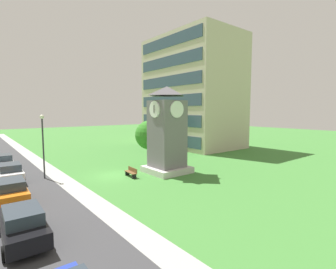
{
  "coord_description": "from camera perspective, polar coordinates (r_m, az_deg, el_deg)",
  "views": [
    {
      "loc": [
        22.17,
        -10.97,
        6.34
      ],
      "look_at": [
        1.09,
        5.85,
        3.79
      ],
      "focal_mm": 26.74,
      "sensor_mm": 36.0,
      "label": 1
    }
  ],
  "objects": [
    {
      "name": "street_asphalt",
      "position": [
        23.16,
        -32.4,
        -11.34
      ],
      "size": [
        120.0,
        7.2,
        0.01
      ],
      "primitive_type": "cube",
      "color": "#38383A",
      "rests_on": "ground"
    },
    {
      "name": "kerb_strip",
      "position": [
        23.97,
        -21.72,
        -10.33
      ],
      "size": [
        120.0,
        1.6,
        0.01
      ],
      "primitive_type": "cube",
      "color": "#9E9E99",
      "rests_on": "ground"
    },
    {
      "name": "office_building",
      "position": [
        45.62,
        5.62,
        9.47
      ],
      "size": [
        16.44,
        11.09,
        19.2
      ],
      "color": "beige",
      "rests_on": "ground"
    },
    {
      "name": "clock_tower",
      "position": [
        25.6,
        -0.23,
        -0.11
      ],
      "size": [
        4.02,
        4.02,
        8.82
      ],
      "color": "slate",
      "rests_on": "ground"
    },
    {
      "name": "ground_plane",
      "position": [
        25.54,
        -12.03,
        -9.1
      ],
      "size": [
        160.0,
        160.0,
        0.0
      ],
      "primitive_type": "plane",
      "color": "#3D7A33"
    },
    {
      "name": "parked_car_black",
      "position": [
        14.72,
        -30.23,
        -17.21
      ],
      "size": [
        4.76,
        2.05,
        1.69
      ],
      "color": "black",
      "rests_on": "ground"
    },
    {
      "name": "parked_car_white",
      "position": [
        26.6,
        -32.34,
        -7.34
      ],
      "size": [
        4.48,
        2.08,
        1.69
      ],
      "color": "silver",
      "rests_on": "ground"
    },
    {
      "name": "tree_near_tower",
      "position": [
        39.31,
        -1.61,
        2.01
      ],
      "size": [
        4.1,
        4.1,
        6.08
      ],
      "color": "#513823",
      "rests_on": "ground"
    },
    {
      "name": "park_bench",
      "position": [
        24.63,
        -8.38,
        -8.47
      ],
      "size": [
        1.83,
        0.6,
        0.88
      ],
      "color": "brown",
      "rests_on": "ground"
    },
    {
      "name": "parked_car_silver",
      "position": [
        32.37,
        -33.52,
        -5.25
      ],
      "size": [
        4.39,
        2.11,
        1.69
      ],
      "color": "silver",
      "rests_on": "ground"
    },
    {
      "name": "tree_by_building",
      "position": [
        28.77,
        -4.19,
        -0.16
      ],
      "size": [
        3.35,
        3.35,
        5.26
      ],
      "color": "#513823",
      "rests_on": "ground"
    },
    {
      "name": "parked_car_orange",
      "position": [
        20.62,
        -32.2,
        -10.86
      ],
      "size": [
        4.62,
        2.06,
        1.69
      ],
      "color": "orange",
      "rests_on": "ground"
    },
    {
      "name": "street_lamp",
      "position": [
        25.98,
        -26.62,
        -1.0
      ],
      "size": [
        0.36,
        0.36,
        5.99
      ],
      "color": "#333338",
      "rests_on": "ground"
    }
  ]
}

